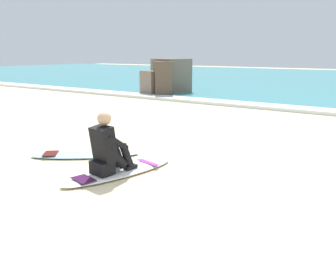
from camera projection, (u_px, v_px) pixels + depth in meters
The scene contains 6 objects.
ground_plane at pixel (137, 173), 5.77m from camera, with size 80.00×80.00×0.00m, color beige.
breaking_foam at pixel (286, 108), 12.06m from camera, with size 80.00×0.90×0.11m, color white.
surfboard_main at pixel (120, 172), 5.72m from camera, with size 0.96×2.08×0.08m.
surfer_seated at pixel (108, 149), 5.52m from camera, with size 0.43×0.74×0.95m.
surfboard_spare_near at pixel (86, 154), 6.69m from camera, with size 1.83×1.66×0.08m.
rock_outcrop_distant at pixel (167, 77), 16.48m from camera, with size 1.98×2.63×1.58m.
Camera 1 is at (3.53, -4.26, 1.88)m, focal length 39.01 mm.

